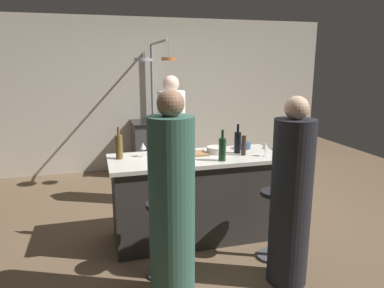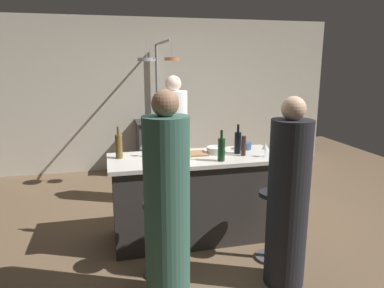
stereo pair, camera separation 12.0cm
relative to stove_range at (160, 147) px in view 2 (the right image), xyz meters
name	(u,v)px [view 2 (the right image)]	position (x,y,z in m)	size (l,w,h in m)	color
ground_plane	(195,236)	(0.00, -2.45, -0.45)	(9.00, 9.00, 0.00)	brown
back_wall	(156,95)	(0.00, 0.40, 0.85)	(6.40, 0.16, 2.60)	beige
kitchen_island	(195,197)	(0.00, -2.45, 0.01)	(1.80, 0.72, 0.90)	#332D2B
stove_range	(160,147)	(0.00, 0.00, 0.00)	(0.80, 0.64, 0.89)	#47474C
chef	(174,146)	(-0.03, -1.44, 0.34)	(0.36, 0.36, 1.70)	white
bar_stool_right	(271,222)	(0.59, -3.07, -0.07)	(0.28, 0.28, 0.68)	#4C4C51
guest_right	(288,201)	(0.53, -3.45, 0.30)	(0.34, 0.34, 1.60)	black
bar_stool_left	(158,235)	(-0.49, -3.07, -0.07)	(0.28, 0.28, 0.68)	#4C4C51
guest_left	(167,208)	(-0.47, -3.42, 0.33)	(0.35, 0.35, 1.67)	#33594C
overhead_pot_rack	(158,78)	(-0.07, -0.37, 1.17)	(0.58, 1.34, 2.17)	gray
potted_plant	(282,162)	(1.83, -0.88, -0.15)	(0.36, 0.36, 0.52)	brown
cutting_board	(192,154)	(-0.02, -2.37, 0.46)	(0.32, 0.22, 0.02)	#997047
pepper_mill	(244,146)	(0.50, -2.53, 0.56)	(0.05, 0.05, 0.21)	#382319
wine_bottle_amber	(119,146)	(-0.77, -2.33, 0.58)	(0.07, 0.07, 0.33)	brown
wine_bottle_dark	(238,142)	(0.47, -2.43, 0.58)	(0.07, 0.07, 0.32)	black
wine_bottle_red	(221,149)	(0.21, -2.68, 0.57)	(0.07, 0.07, 0.31)	#143319
wine_glass_near_right_guest	(265,147)	(0.70, -2.63, 0.56)	(0.07, 0.07, 0.15)	silver
wine_glass_by_chef	(143,146)	(-0.53, -2.31, 0.56)	(0.07, 0.07, 0.15)	silver
mixing_bowl_blue	(244,146)	(0.62, -2.26, 0.49)	(0.16, 0.16, 0.07)	#334C6B
mixing_bowl_steel	(182,159)	(-0.19, -2.64, 0.49)	(0.17, 0.17, 0.06)	#B7B7BC
mixing_bowl_ceramic	(216,150)	(0.25, -2.38, 0.49)	(0.21, 0.21, 0.07)	silver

